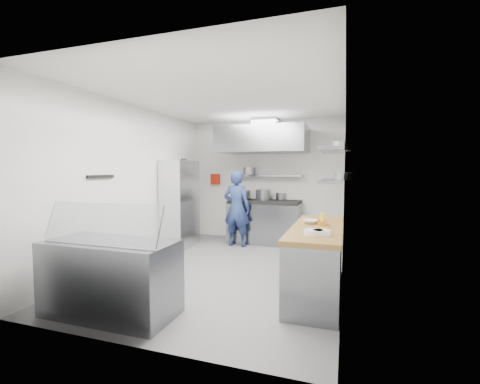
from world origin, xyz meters
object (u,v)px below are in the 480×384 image
(gas_range, at_px, (265,223))
(chef, at_px, (237,208))
(wire_rack, at_px, (180,204))
(display_case, at_px, (111,278))

(gas_range, height_order, chef, chef)
(wire_rack, relative_size, display_case, 1.23)
(chef, xyz_separation_m, wire_rack, (-1.13, -0.45, 0.10))
(gas_range, xyz_separation_m, display_case, (-0.79, -4.10, -0.03))
(chef, height_order, display_case, chef)
(display_case, bearing_deg, gas_range, 79.03)
(gas_range, distance_m, display_case, 4.18)
(gas_range, relative_size, chef, 0.97)
(gas_range, distance_m, chef, 0.81)
(chef, height_order, wire_rack, wire_rack)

